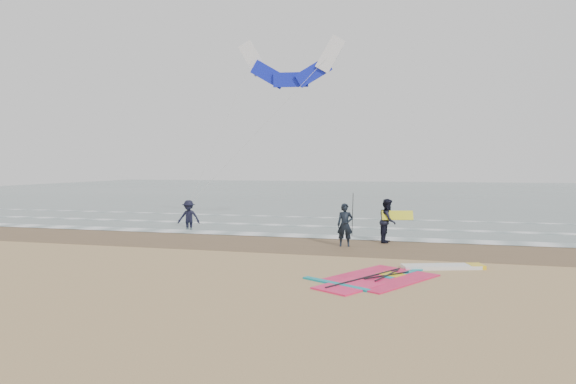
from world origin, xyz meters
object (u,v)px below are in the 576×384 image
(windsurf_rig, at_px, (399,275))
(person_standing, at_px, (345,225))
(person_wading, at_px, (189,211))
(surf_kite, at_px, (290,68))
(person_walking, at_px, (388,221))

(windsurf_rig, xyz_separation_m, person_standing, (-2.35, 5.05, 0.83))
(person_standing, xyz_separation_m, person_wading, (-8.75, 3.99, 0.03))
(windsurf_rig, relative_size, person_standing, 3.03)
(windsurf_rig, distance_m, person_wading, 14.34)
(person_standing, bearing_deg, surf_kite, 111.87)
(surf_kite, bearing_deg, person_walking, -42.89)
(surf_kite, bearing_deg, person_standing, -59.16)
(windsurf_rig, relative_size, surf_kite, 0.59)
(person_standing, bearing_deg, person_wading, 146.55)
(person_walking, distance_m, surf_kite, 10.73)
(person_wading, bearing_deg, person_walking, -23.48)
(person_standing, distance_m, person_walking, 2.19)
(windsurf_rig, distance_m, surf_kite, 15.79)
(person_walking, xyz_separation_m, surf_kite, (-5.58, 5.19, 7.55))
(person_walking, distance_m, person_wading, 10.63)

